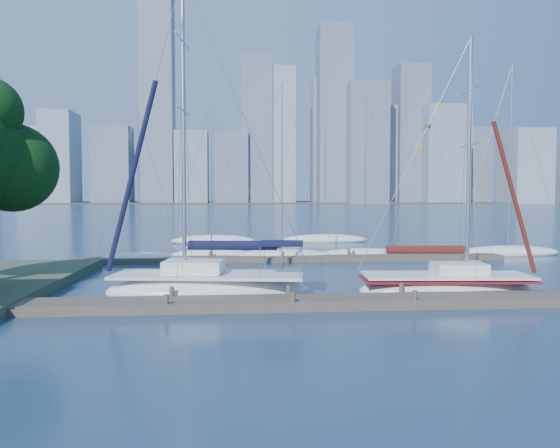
{
  "coord_description": "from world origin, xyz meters",
  "views": [
    {
      "loc": [
        -2.3,
        -22.41,
        4.67
      ],
      "look_at": [
        -0.11,
        4.0,
        3.28
      ],
      "focal_mm": 35.0,
      "sensor_mm": 36.0,
      "label": 1
    }
  ],
  "objects": [
    {
      "name": "sailboat_navy",
      "position": [
        -3.53,
        2.6,
        1.13
      ],
      "size": [
        9.63,
        4.22,
        15.23
      ],
      "rotation": [
        0.0,
        0.0,
        -0.13
      ],
      "color": "white",
      "rests_on": "ground"
    },
    {
      "name": "far_dock",
      "position": [
        2.0,
        16.0,
        0.18
      ],
      "size": [
        30.0,
        1.8,
        0.36
      ],
      "primitive_type": "cube",
      "color": "brown",
      "rests_on": "ground"
    },
    {
      "name": "skyline",
      "position": [
        25.45,
        290.36,
        35.3
      ],
      "size": [
        503.3,
        51.31,
        116.21
      ],
      "color": "#7F94A4",
      "rests_on": "ground"
    },
    {
      "name": "bg_boat_7",
      "position": [
        6.7,
        31.61,
        0.26
      ],
      "size": [
        8.92,
        4.29,
        12.17
      ],
      "rotation": [
        0.0,
        0.0,
        -0.23
      ],
      "color": "white",
      "rests_on": "ground"
    },
    {
      "name": "sailboat_maroon",
      "position": [
        7.59,
        2.26,
        0.97
      ],
      "size": [
        8.49,
        3.35,
        12.52
      ],
      "rotation": [
        0.0,
        0.0,
        -0.08
      ],
      "color": "white",
      "rests_on": "ground"
    },
    {
      "name": "bg_boat_6",
      "position": [
        -4.41,
        31.27,
        0.28
      ],
      "size": [
        8.51,
        3.47,
        14.24
      ],
      "rotation": [
        0.0,
        0.0,
        -0.13
      ],
      "color": "white",
      "rests_on": "ground"
    },
    {
      "name": "bg_boat_2",
      "position": [
        1.12,
        17.3,
        0.26
      ],
      "size": [
        7.93,
        4.89,
        13.25
      ],
      "rotation": [
        0.0,
        0.0,
        -0.38
      ],
      "color": "white",
      "rests_on": "ground"
    },
    {
      "name": "bg_boat_1",
      "position": [
        -4.05,
        18.24,
        0.25
      ],
      "size": [
        6.45,
        2.72,
        11.58
      ],
      "rotation": [
        0.0,
        0.0,
        -0.11
      ],
      "color": "white",
      "rests_on": "ground"
    },
    {
      "name": "bg_boat_0",
      "position": [
        -9.06,
        16.63,
        0.23
      ],
      "size": [
        6.03,
        4.14,
        11.07
      ],
      "rotation": [
        0.0,
        0.0,
        0.43
      ],
      "color": "white",
      "rests_on": "ground"
    },
    {
      "name": "ground",
      "position": [
        0.0,
        0.0,
        0.0
      ],
      "size": [
        700.0,
        700.0,
        0.0
      ],
      "primitive_type": "plane",
      "color": "#18364D",
      "rests_on": "ground"
    },
    {
      "name": "bg_boat_4",
      "position": [
        12.75,
        19.3,
        0.24
      ],
      "size": [
        6.82,
        3.8,
        12.59
      ],
      "rotation": [
        0.0,
        0.0,
        0.31
      ],
      "color": "white",
      "rests_on": "ground"
    },
    {
      "name": "bg_boat_3",
      "position": [
        7.5,
        18.08,
        0.24
      ],
      "size": [
        7.54,
        3.13,
        12.47
      ],
      "rotation": [
        0.0,
        0.0,
        0.16
      ],
      "color": "white",
      "rests_on": "ground"
    },
    {
      "name": "bg_boat_5",
      "position": [
        19.03,
        18.45,
        0.28
      ],
      "size": [
        8.35,
        2.79,
        15.1
      ],
      "rotation": [
        0.0,
        0.0,
        -0.07
      ],
      "color": "white",
      "rests_on": "ground"
    },
    {
      "name": "near_dock",
      "position": [
        0.0,
        0.0,
        0.2
      ],
      "size": [
        26.0,
        2.0,
        0.4
      ],
      "primitive_type": "cube",
      "color": "brown",
      "rests_on": "ground"
    },
    {
      "name": "far_shore",
      "position": [
        0.0,
        320.0,
        0.0
      ],
      "size": [
        800.0,
        100.0,
        1.5
      ],
      "primitive_type": "cube",
      "color": "#38472D",
      "rests_on": "ground"
    }
  ]
}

